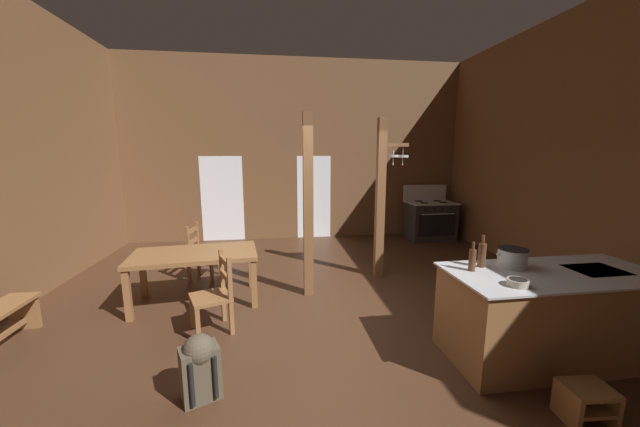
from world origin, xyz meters
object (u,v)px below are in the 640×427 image
at_px(bottle_tall_on_counter, 482,254).
at_px(bottle_short_on_counter, 472,259).
at_px(dining_table, 195,258).
at_px(ladderback_chair_by_post, 201,253).
at_px(ladderback_chair_near_window, 215,295).
at_px(stove_range, 430,220).
at_px(kitchen_island, 550,315).
at_px(backpack, 200,365).
at_px(mixing_bowl_on_counter, 518,283).
at_px(stockpot_on_counter, 512,258).
at_px(step_stool, 586,401).

height_order(bottle_tall_on_counter, bottle_short_on_counter, bottle_tall_on_counter).
bearing_deg(dining_table, bottle_short_on_counter, -29.00).
bearing_deg(ladderback_chair_by_post, ladderback_chair_near_window, -73.79).
height_order(stove_range, bottle_tall_on_counter, stove_range).
bearing_deg(kitchen_island, bottle_tall_on_counter, 159.43).
xyz_separation_m(ladderback_chair_near_window, backpack, (0.06, -1.17, -0.14)).
height_order(backpack, mixing_bowl_on_counter, mixing_bowl_on_counter).
relative_size(kitchen_island, ladderback_chair_by_post, 2.28).
xyz_separation_m(ladderback_chair_near_window, bottle_tall_on_counter, (2.89, -0.78, 0.62)).
bearing_deg(mixing_bowl_on_counter, dining_table, 146.77).
bearing_deg(ladderback_chair_near_window, stove_range, 40.21).
height_order(backpack, stockpot_on_counter, stockpot_on_counter).
distance_m(backpack, mixing_bowl_on_counter, 2.92).
relative_size(kitchen_island, stove_range, 1.64).
bearing_deg(kitchen_island, ladderback_chair_near_window, 163.91).
distance_m(stove_range, stockpot_on_counter, 4.90).
xyz_separation_m(stove_range, ladderback_chair_by_post, (-5.09, -2.06, -0.03)).
bearing_deg(stockpot_on_counter, backpack, -173.60).
xyz_separation_m(step_stool, backpack, (-3.10, 0.69, 0.14)).
distance_m(stove_range, ladderback_chair_near_window, 5.98).
bearing_deg(dining_table, backpack, -77.21).
bearing_deg(bottle_short_on_counter, backpack, -173.53).
bearing_deg(stockpot_on_counter, kitchen_island, -30.89).
height_order(stove_range, ladderback_chair_by_post, stove_range).
bearing_deg(kitchen_island, stove_range, 78.22).
bearing_deg(step_stool, stove_range, 76.19).
height_order(step_stool, mixing_bowl_on_counter, mixing_bowl_on_counter).
relative_size(step_stool, dining_table, 0.21).
bearing_deg(stove_range, bottle_short_on_counter, -111.33).
distance_m(kitchen_island, backpack, 3.50).
distance_m(step_stool, ladderback_chair_near_window, 3.68).
height_order(kitchen_island, stove_range, stove_range).
bearing_deg(kitchen_island, mixing_bowl_on_counter, -156.35).
relative_size(ladderback_chair_by_post, mixing_bowl_on_counter, 5.20).
bearing_deg(bottle_short_on_counter, stove_range, 68.67).
bearing_deg(dining_table, bottle_tall_on_counter, -26.40).
xyz_separation_m(ladderback_chair_by_post, backpack, (0.58, -2.98, -0.14)).
xyz_separation_m(step_stool, stockpot_on_counter, (0.05, 1.04, 0.86)).
relative_size(ladderback_chair_near_window, bottle_short_on_counter, 3.12).
height_order(kitchen_island, bottle_short_on_counter, bottle_short_on_counter).
relative_size(dining_table, ladderback_chair_by_post, 1.89).
bearing_deg(step_stool, stockpot_on_counter, 87.32).
bearing_deg(backpack, mixing_bowl_on_counter, -2.67).
bearing_deg(stockpot_on_counter, mixing_bowl_on_counter, -122.39).
relative_size(step_stool, backpack, 0.63).
bearing_deg(bottle_short_on_counter, kitchen_island, -10.31).
height_order(stove_range, step_stool, stove_range).
xyz_separation_m(ladderback_chair_by_post, mixing_bowl_on_counter, (3.43, -3.11, 0.52)).
distance_m(ladderback_chair_near_window, mixing_bowl_on_counter, 3.22).
bearing_deg(backpack, stove_range, 48.15).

